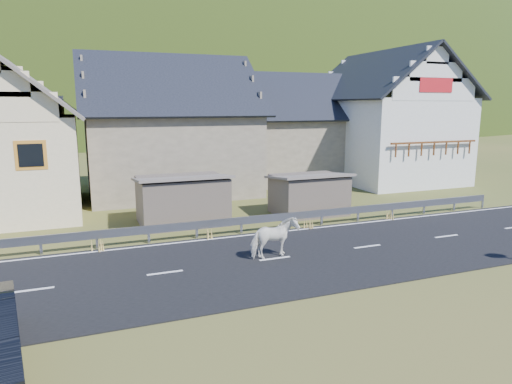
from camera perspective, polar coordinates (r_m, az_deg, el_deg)
name	(u,v)px	position (r m, az deg, el deg)	size (l,w,h in m)	color
ground	(275,260)	(16.85, 2.36, -8.44)	(160.00, 160.00, 0.00)	#404E1E
road	(275,259)	(16.85, 2.36, -8.38)	(60.00, 7.00, 0.04)	black
lane_markings	(275,258)	(16.84, 2.36, -8.30)	(60.00, 6.60, 0.01)	silver
guardrail	(241,221)	(19.98, -1.84, -3.67)	(28.10, 0.09, 0.75)	#93969B
shed_left	(182,200)	(21.99, -9.22, -1.02)	(4.30, 3.30, 2.40)	#6F6153
shed_right	(309,195)	(23.72, 6.59, -0.33)	(3.80, 2.90, 2.20)	#6F6153
house_cream	(3,129)	(26.85, -29.11, 6.91)	(7.80, 9.80, 8.30)	#FEE5B4
house_stone_a	(168,120)	(30.08, -10.96, 8.86)	(10.80, 9.80, 8.90)	gray
house_stone_b	(295,123)	(35.15, 4.88, 8.63)	(9.80, 8.80, 8.10)	gray
house_white	(386,112)	(35.69, 15.89, 9.62)	(8.80, 10.80, 9.70)	white
mountain	(111,168)	(196.58, -17.65, 2.84)	(440.00, 280.00, 260.00)	#1F310D
horse	(274,238)	(16.73, 2.31, -5.76)	(1.76, 0.80, 1.49)	white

